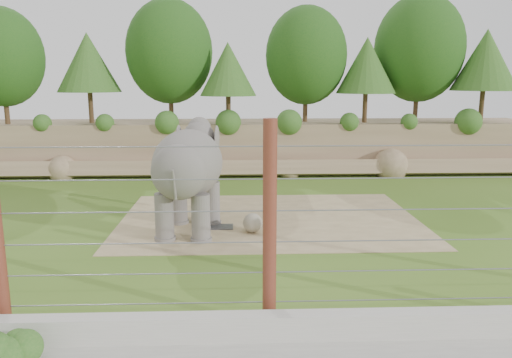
{
  "coord_description": "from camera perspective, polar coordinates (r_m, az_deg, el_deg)",
  "views": [
    {
      "loc": [
        -0.6,
        -13.38,
        4.68
      ],
      "look_at": [
        0.0,
        2.0,
        1.6
      ],
      "focal_mm": 35.0,
      "sensor_mm": 36.0,
      "label": 1
    }
  ],
  "objects": [
    {
      "name": "ground",
      "position": [
        14.18,
        0.32,
        -7.95
      ],
      "size": [
        90.0,
        90.0,
        0.0
      ],
      "primitive_type": "plane",
      "color": "#43681B",
      "rests_on": "ground"
    },
    {
      "name": "back_embankment",
      "position": [
        26.09,
        0.38,
        9.75
      ],
      "size": [
        30.0,
        5.52,
        8.77
      ],
      "color": "#856B4E",
      "rests_on": "ground"
    },
    {
      "name": "dirt_patch",
      "position": [
        17.06,
        1.55,
        -4.57
      ],
      "size": [
        10.0,
        7.0,
        0.02
      ],
      "primitive_type": "cube",
      "color": "#978058",
      "rests_on": "ground"
    },
    {
      "name": "drain_grate",
      "position": [
        16.11,
        -4.42,
        -5.47
      ],
      "size": [
        1.0,
        0.6,
        0.03
      ],
      "primitive_type": "cube",
      "color": "#262628",
      "rests_on": "dirt_patch"
    },
    {
      "name": "elephant",
      "position": [
        15.39,
        -7.74,
        -0.05
      ],
      "size": [
        2.28,
        4.33,
        3.35
      ],
      "primitive_type": null,
      "rotation": [
        0.0,
        0.0,
        -0.13
      ],
      "color": "#66605B",
      "rests_on": "ground"
    },
    {
      "name": "stone_ball",
      "position": [
        15.48,
        -0.38,
        -5.03
      ],
      "size": [
        0.6,
        0.6,
        0.6
      ],
      "primitive_type": "sphere",
      "color": "gray",
      "rests_on": "dirt_patch"
    },
    {
      "name": "retaining_wall",
      "position": [
        9.49,
        1.72,
        -16.5
      ],
      "size": [
        26.0,
        0.35,
        0.5
      ],
      "primitive_type": "cube",
      "color": "#B1AFA5",
      "rests_on": "ground"
    },
    {
      "name": "barrier_fence",
      "position": [
        9.29,
        1.57,
        -5.45
      ],
      "size": [
        20.26,
        0.26,
        4.0
      ],
      "color": "maroon",
      "rests_on": "ground"
    },
    {
      "name": "walkway_shrub",
      "position": [
        9.49,
        -26.41,
        -17.05
      ],
      "size": [
        0.69,
        0.69,
        0.69
      ],
      "primitive_type": "sphere",
      "color": "#2C6120",
      "rests_on": "walkway"
    }
  ]
}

